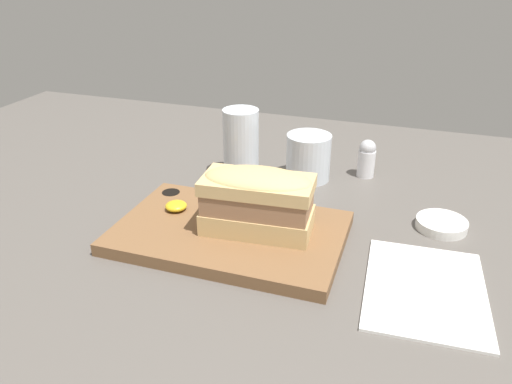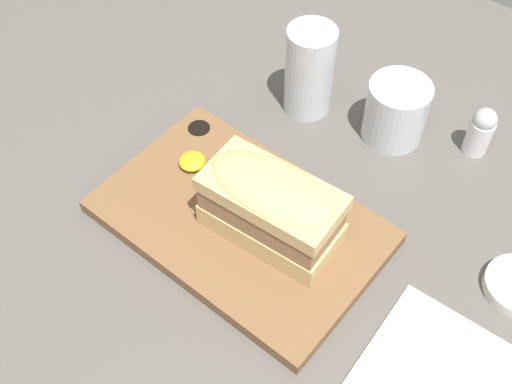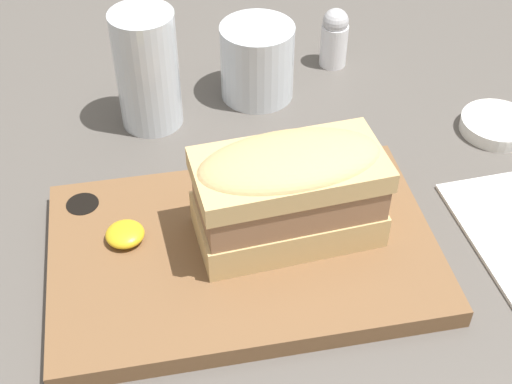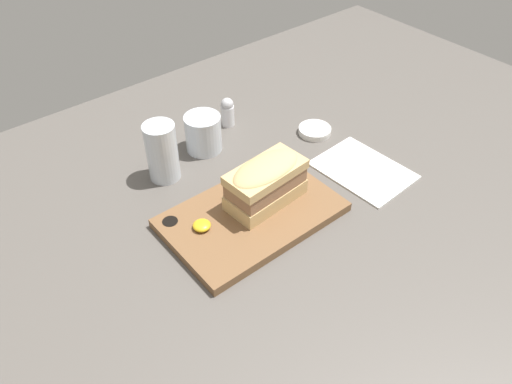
{
  "view_description": "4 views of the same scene",
  "coord_description": "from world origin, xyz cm",
  "px_view_note": "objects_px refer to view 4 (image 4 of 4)",
  "views": [
    {
      "loc": [
        16.47,
        -55.89,
        40.7
      ],
      "look_at": [
        -3.09,
        2.05,
        10.53
      ],
      "focal_mm": 35.0,
      "sensor_mm": 36.0,
      "label": 1
    },
    {
      "loc": [
        22.04,
        -30.4,
        65.31
      ],
      "look_at": [
        -5.63,
        3.46,
        9.16
      ],
      "focal_mm": 45.0,
      "sensor_mm": 36.0,
      "label": 2
    },
    {
      "loc": [
        -14.02,
        -38.79,
        48.55
      ],
      "look_at": [
        -5.87,
        4.25,
        8.16
      ],
      "focal_mm": 50.0,
      "sensor_mm": 36.0,
      "label": 3
    },
    {
      "loc": [
        -50.16,
        -51.14,
        69.71
      ],
      "look_at": [
        -6.01,
        2.89,
        7.88
      ],
      "focal_mm": 35.0,
      "sensor_mm": 36.0,
      "label": 4
    }
  ],
  "objects_px": {
    "serving_board": "(251,215)",
    "salt_shaker": "(227,112)",
    "sandwich": "(266,181)",
    "condiment_dish": "(315,131)",
    "water_glass": "(163,155)",
    "napkin": "(363,170)",
    "wine_glass": "(203,134)"
  },
  "relations": [
    {
      "from": "wine_glass",
      "to": "salt_shaker",
      "type": "height_order",
      "value": "wine_glass"
    },
    {
      "from": "water_glass",
      "to": "napkin",
      "type": "bearing_deg",
      "value": -36.88
    },
    {
      "from": "serving_board",
      "to": "water_glass",
      "type": "height_order",
      "value": "water_glass"
    },
    {
      "from": "sandwich",
      "to": "condiment_dish",
      "type": "relative_size",
      "value": 2.11
    },
    {
      "from": "salt_shaker",
      "to": "sandwich",
      "type": "bearing_deg",
      "value": -112.85
    },
    {
      "from": "serving_board",
      "to": "salt_shaker",
      "type": "height_order",
      "value": "salt_shaker"
    },
    {
      "from": "serving_board",
      "to": "napkin",
      "type": "bearing_deg",
      "value": -7.83
    },
    {
      "from": "serving_board",
      "to": "salt_shaker",
      "type": "bearing_deg",
      "value": 61.03
    },
    {
      "from": "serving_board",
      "to": "sandwich",
      "type": "xyz_separation_m",
      "value": [
        0.04,
        0.01,
        0.06
      ]
    },
    {
      "from": "water_glass",
      "to": "salt_shaker",
      "type": "distance_m",
      "value": 0.23
    },
    {
      "from": "condiment_dish",
      "to": "serving_board",
      "type": "bearing_deg",
      "value": -156.4
    },
    {
      "from": "water_glass",
      "to": "napkin",
      "type": "distance_m",
      "value": 0.43
    },
    {
      "from": "water_glass",
      "to": "salt_shaker",
      "type": "bearing_deg",
      "value": 18.34
    },
    {
      "from": "salt_shaker",
      "to": "condiment_dish",
      "type": "relative_size",
      "value": 0.94
    },
    {
      "from": "sandwich",
      "to": "wine_glass",
      "type": "relative_size",
      "value": 1.9
    },
    {
      "from": "salt_shaker",
      "to": "serving_board",
      "type": "bearing_deg",
      "value": -118.97
    },
    {
      "from": "wine_glass",
      "to": "condiment_dish",
      "type": "xyz_separation_m",
      "value": [
        0.24,
        -0.11,
        -0.03
      ]
    },
    {
      "from": "salt_shaker",
      "to": "condiment_dish",
      "type": "height_order",
      "value": "salt_shaker"
    },
    {
      "from": "serving_board",
      "to": "salt_shaker",
      "type": "distance_m",
      "value": 0.33
    },
    {
      "from": "sandwich",
      "to": "napkin",
      "type": "distance_m",
      "value": 0.25
    },
    {
      "from": "sandwich",
      "to": "water_glass",
      "type": "distance_m",
      "value": 0.23
    },
    {
      "from": "sandwich",
      "to": "salt_shaker",
      "type": "bearing_deg",
      "value": 67.15
    },
    {
      "from": "water_glass",
      "to": "napkin",
      "type": "height_order",
      "value": "water_glass"
    },
    {
      "from": "water_glass",
      "to": "condiment_dish",
      "type": "relative_size",
      "value": 1.68
    },
    {
      "from": "sandwich",
      "to": "water_glass",
      "type": "relative_size",
      "value": 1.26
    },
    {
      "from": "water_glass",
      "to": "napkin",
      "type": "xyz_separation_m",
      "value": [
        0.34,
        -0.25,
        -0.05
      ]
    },
    {
      "from": "napkin",
      "to": "salt_shaker",
      "type": "xyz_separation_m",
      "value": [
        -0.12,
        0.33,
        0.03
      ]
    },
    {
      "from": "serving_board",
      "to": "water_glass",
      "type": "xyz_separation_m",
      "value": [
        -0.06,
        0.22,
        0.05
      ]
    },
    {
      "from": "serving_board",
      "to": "wine_glass",
      "type": "xyz_separation_m",
      "value": [
        0.06,
        0.24,
        0.03
      ]
    },
    {
      "from": "wine_glass",
      "to": "napkin",
      "type": "height_order",
      "value": "wine_glass"
    },
    {
      "from": "serving_board",
      "to": "wine_glass",
      "type": "height_order",
      "value": "wine_glass"
    },
    {
      "from": "napkin",
      "to": "salt_shaker",
      "type": "distance_m",
      "value": 0.35
    }
  ]
}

